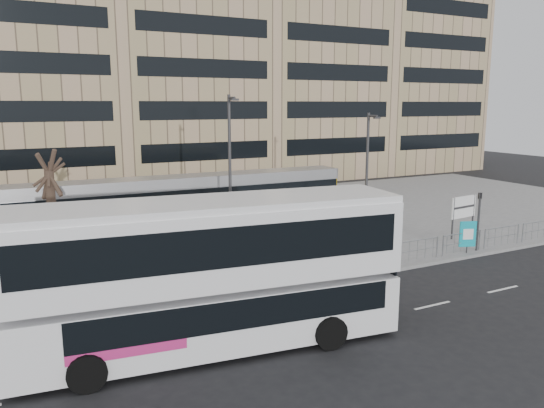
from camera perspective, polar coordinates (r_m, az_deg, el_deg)
name	(u,v)px	position (r m, az deg, el deg)	size (l,w,h in m)	color
ground	(333,283)	(23.75, 6.53, -8.45)	(120.00, 120.00, 0.00)	black
plaza	(228,226)	(33.94, -4.81, -2.42)	(64.00, 24.00, 0.15)	slate
kerb	(332,281)	(23.76, 6.47, -8.25)	(64.00, 0.25, 0.17)	gray
building_row	(152,50)	(54.93, -12.79, 15.85)	(70.40, 18.40, 31.20)	brown
pedestrian_barrier	(363,253)	(24.96, 9.77, -5.22)	(32.07, 0.07, 1.10)	#909398
road_markings	(413,310)	(21.39, 14.90, -10.94)	(62.00, 0.12, 0.01)	white
double_decker_bus	(211,270)	(16.91, -6.58, -7.07)	(12.39, 4.25, 4.86)	white
tram	(161,201)	(34.75, -11.86, 0.37)	(25.59, 2.81, 3.01)	yellow
station_sign	(464,209)	(32.48, 19.91, -0.48)	(2.09, 0.35, 2.41)	#2D2D30
ad_panel	(468,234)	(29.21, 20.31, -3.09)	(0.86, 0.37, 1.68)	#2D2D30
pedestrian	(192,245)	(26.00, -8.57, -4.33)	(0.67, 0.44, 1.84)	black
traffic_light_west	(144,249)	(21.62, -13.63, -4.73)	(0.19, 0.22, 3.10)	#2D2D30
traffic_light_east	(479,214)	(29.67, 21.36, -0.99)	(0.21, 0.24, 3.10)	#2D2D30
lamp_post_west	(230,158)	(31.66, -4.53, 4.95)	(0.45, 1.04, 8.16)	#2D2D30
lamp_post_east	(368,162)	(35.08, 10.26, 4.46)	(0.45, 1.04, 7.06)	#2D2D30
bare_tree	(47,147)	(27.67, -23.06, 5.68)	(3.97, 3.97, 7.44)	#2D2319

